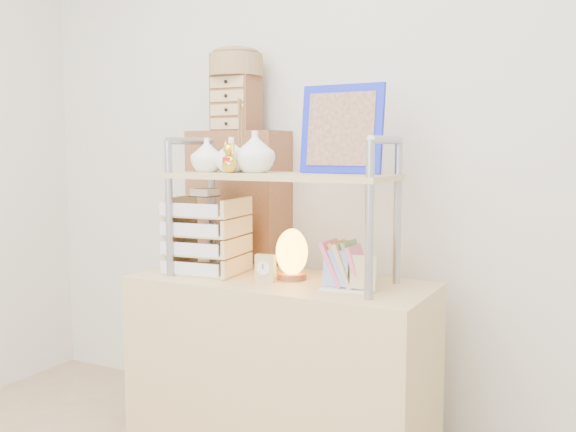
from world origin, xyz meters
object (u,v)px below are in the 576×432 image
(cabinet, at_px, (240,272))
(salt_lamp, at_px, (292,254))
(desk, at_px, (280,371))
(letter_tray, at_px, (206,239))

(cabinet, bearing_deg, salt_lamp, -38.24)
(desk, xyz_separation_m, salt_lamp, (0.04, 0.03, 0.48))
(cabinet, xyz_separation_m, salt_lamp, (0.46, -0.34, 0.18))
(desk, bearing_deg, salt_lamp, 34.91)
(letter_tray, xyz_separation_m, salt_lamp, (0.39, 0.04, -0.04))
(desk, xyz_separation_m, cabinet, (-0.43, 0.37, 0.30))
(desk, relative_size, salt_lamp, 5.90)
(cabinet, bearing_deg, desk, -42.69)
(letter_tray, height_order, salt_lamp, letter_tray)
(desk, height_order, letter_tray, letter_tray)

